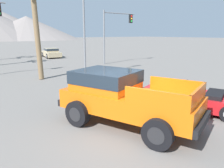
% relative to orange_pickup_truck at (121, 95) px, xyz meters
% --- Properties ---
extents(ground_plane, '(320.00, 320.00, 0.00)m').
position_rel_orange_pickup_truck_xyz_m(ground_plane, '(-0.05, -0.63, -1.08)').
color(ground_plane, slate).
extents(orange_pickup_truck, '(3.58, 5.40, 1.89)m').
position_rel_orange_pickup_truck_xyz_m(orange_pickup_truck, '(0.00, 0.00, 0.00)').
color(orange_pickup_truck, orange).
rests_on(orange_pickup_truck, ground_plane).
extents(red_convertible_car, '(3.34, 4.93, 1.10)m').
position_rel_orange_pickup_truck_xyz_m(red_convertible_car, '(3.54, -0.64, -0.65)').
color(red_convertible_car, red).
rests_on(red_convertible_car, ground_plane).
extents(parked_car_tan, '(2.38, 4.75, 1.25)m').
position_rel_orange_pickup_truck_xyz_m(parked_car_tan, '(6.42, 23.31, -0.45)').
color(parked_car_tan, tan).
rests_on(parked_car_tan, ground_plane).
extents(traffic_light_main, '(4.20, 0.38, 5.53)m').
position_rel_orange_pickup_truck_xyz_m(traffic_light_main, '(10.03, 13.35, 2.82)').
color(traffic_light_main, slate).
rests_on(traffic_light_main, ground_plane).
extents(street_lamp_post, '(0.90, 0.24, 7.47)m').
position_rel_orange_pickup_truck_xyz_m(street_lamp_post, '(3.32, 8.46, 3.42)').
color(street_lamp_post, slate).
rests_on(street_lamp_post, ground_plane).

